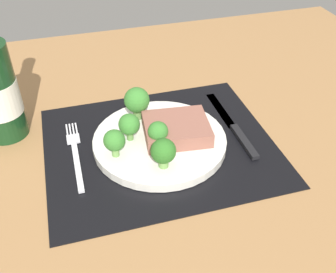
% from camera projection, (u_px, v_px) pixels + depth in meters
% --- Properties ---
extents(ground_plane, '(1.40, 1.10, 0.03)m').
position_uv_depth(ground_plane, '(160.00, 152.00, 0.75)').
color(ground_plane, '#996D42').
extents(placemat, '(0.42, 0.35, 0.00)m').
position_uv_depth(placemat, '(160.00, 145.00, 0.74)').
color(placemat, black).
rests_on(placemat, ground_plane).
extents(plate, '(0.25, 0.25, 0.02)m').
position_uv_depth(plate, '(160.00, 141.00, 0.73)').
color(plate, silver).
rests_on(plate, placemat).
extents(steak, '(0.13, 0.11, 0.03)m').
position_uv_depth(steak, '(177.00, 129.00, 0.72)').
color(steak, '#8C5647').
rests_on(steak, plate).
extents(broccoli_front_edge, '(0.04, 0.04, 0.05)m').
position_uv_depth(broccoli_front_edge, '(114.00, 141.00, 0.67)').
color(broccoli_front_edge, '#6B994C').
rests_on(broccoli_front_edge, plate).
extents(broccoli_near_steak, '(0.04, 0.04, 0.05)m').
position_uv_depth(broccoli_near_steak, '(158.00, 133.00, 0.69)').
color(broccoli_near_steak, '#5B8942').
rests_on(broccoli_near_steak, plate).
extents(broccoli_back_left, '(0.05, 0.05, 0.07)m').
position_uv_depth(broccoli_back_left, '(137.00, 101.00, 0.75)').
color(broccoli_back_left, '#5B8942').
rests_on(broccoli_back_left, plate).
extents(broccoli_near_fork, '(0.04, 0.04, 0.05)m').
position_uv_depth(broccoli_near_fork, '(129.00, 125.00, 0.70)').
color(broccoli_near_fork, '#5B8942').
rests_on(broccoli_near_fork, plate).
extents(broccoli_center, '(0.04, 0.04, 0.05)m').
position_uv_depth(broccoli_center, '(163.00, 152.00, 0.65)').
color(broccoli_center, '#6B994C').
rests_on(broccoli_center, plate).
extents(fork, '(0.02, 0.19, 0.01)m').
position_uv_depth(fork, '(76.00, 154.00, 0.71)').
color(fork, silver).
rests_on(fork, placemat).
extents(knife, '(0.02, 0.23, 0.01)m').
position_uv_depth(knife, '(234.00, 128.00, 0.77)').
color(knife, black).
rests_on(knife, placemat).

